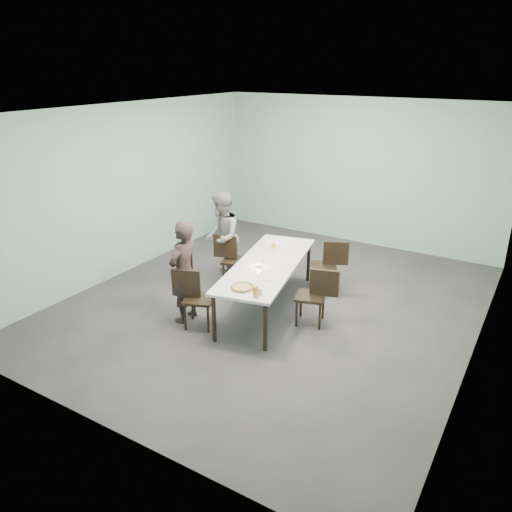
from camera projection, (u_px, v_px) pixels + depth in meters
The scene contains 16 objects.
ground at pixel (274, 303), 8.06m from camera, with size 7.00×7.00×0.00m, color #333335.
room_shell at pixel (276, 179), 7.32m from camera, with size 6.02×7.02×3.01m.
table at pixel (267, 267), 7.66m from camera, with size 1.43×2.73×0.75m.
chair_near_left at pixel (194, 294), 7.20m from camera, with size 0.65×0.54×0.87m.
chair_far_left at pixel (231, 256), 8.60m from camera, with size 0.65×0.51×0.87m.
chair_near_right at pixel (316, 293), 7.24m from camera, with size 0.65×0.52×0.87m.
chair_far_right at pixel (329, 262), 8.34m from camera, with size 0.65×0.56×0.87m.
diner_near at pixel (184, 272), 7.27m from camera, with size 0.56×0.37×1.54m, color black.
diner_far at pixel (222, 237), 8.65m from camera, with size 0.77×0.60×1.58m, color gray.
pizza at pixel (242, 288), 6.78m from camera, with size 0.34×0.34×0.04m.
side_plate at pixel (266, 279), 7.09m from camera, with size 0.18×0.18×0.01m, color white.
beer_glass at pixel (255, 292), 6.53m from camera, with size 0.08×0.08×0.15m, color gold.
water_tumbler at pixel (259, 291), 6.61m from camera, with size 0.08×0.08×0.09m, color silver.
tealight at pixel (259, 266), 7.50m from camera, with size 0.06×0.06×0.05m.
amber_tumbler at pixel (273, 246), 8.26m from camera, with size 0.07×0.07×0.08m, color gold.
menu at pixel (275, 243), 8.51m from camera, with size 0.30×0.22×0.01m, color silver.
Camera 1 is at (3.49, -6.34, 3.63)m, focal length 35.00 mm.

